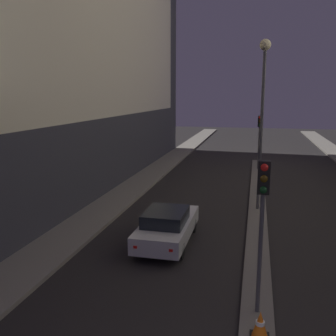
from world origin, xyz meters
TOP-DOWN VIEW (x-y plane):
  - median_strip at (0.00, 15.39)m, footprint 0.93×28.78m
  - traffic_light_near at (0.00, 4.21)m, footprint 0.32×0.42m
  - traffic_light_mid at (0.00, 25.53)m, footprint 0.32×0.42m
  - street_lamp at (0.00, 14.25)m, footprint 0.57×0.57m
  - traffic_cone_near at (0.06, 3.03)m, footprint 0.50×0.50m
  - car_left_lane at (-3.72, 8.76)m, footprint 1.93×4.68m

SIDE VIEW (x-z plane):
  - median_strip at x=0.00m, z-range 0.00..0.12m
  - traffic_cone_near at x=0.06m, z-range 0.12..0.85m
  - car_left_lane at x=-3.72m, z-range 0.01..1.55m
  - traffic_light_near at x=0.00m, z-range 1.15..5.53m
  - traffic_light_mid at x=0.00m, z-range 1.15..5.53m
  - street_lamp at x=0.00m, z-range 1.90..10.70m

